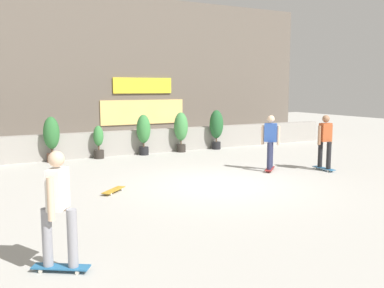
% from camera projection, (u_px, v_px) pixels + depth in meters
% --- Properties ---
extents(ground_plane, '(48.00, 48.00, 0.00)m').
position_uv_depth(ground_plane, '(219.00, 185.00, 11.16)').
color(ground_plane, '#B2AFA8').
extents(planter_wall, '(18.00, 0.40, 0.90)m').
position_uv_depth(planter_wall, '(137.00, 142.00, 16.35)').
color(planter_wall, gray).
rests_on(planter_wall, ground).
extents(building_backdrop, '(20.00, 2.08, 6.50)m').
position_uv_depth(building_backdrop, '(105.00, 71.00, 19.48)').
color(building_backdrop, '#60564C').
rests_on(building_backdrop, ground).
extents(potted_plant_0, '(0.54, 0.54, 1.55)m').
position_uv_depth(potted_plant_0, '(51.00, 136.00, 14.40)').
color(potted_plant_0, brown).
rests_on(potted_plant_0, ground).
extents(potted_plant_1, '(0.36, 0.36, 1.18)m').
position_uv_depth(potted_plant_1, '(99.00, 141.00, 15.18)').
color(potted_plant_1, '#2D2823').
rests_on(potted_plant_1, ground).
extents(potted_plant_2, '(0.52, 0.52, 1.52)m').
position_uv_depth(potted_plant_2, '(144.00, 132.00, 15.94)').
color(potted_plant_2, black).
rests_on(potted_plant_2, ground).
extents(potted_plant_3, '(0.54, 0.54, 1.56)m').
position_uv_depth(potted_plant_3, '(181.00, 129.00, 16.67)').
color(potted_plant_3, '#2D2823').
rests_on(potted_plant_3, ground).
extents(potted_plant_4, '(0.56, 0.56, 1.60)m').
position_uv_depth(potted_plant_4, '(216.00, 126.00, 17.42)').
color(potted_plant_4, black).
rests_on(potted_plant_4, ground).
extents(skater_by_wall_right, '(0.56, 0.80, 1.70)m').
position_uv_depth(skater_by_wall_right, '(325.00, 140.00, 12.97)').
color(skater_by_wall_right, '#266699').
rests_on(skater_by_wall_right, ground).
extents(skater_far_left, '(0.78, 0.61, 1.70)m').
position_uv_depth(skater_far_left, '(58.00, 206.00, 5.80)').
color(skater_far_left, '#266699').
rests_on(skater_far_left, ground).
extents(skater_by_wall_left, '(0.71, 0.70, 1.70)m').
position_uv_depth(skater_by_wall_left, '(270.00, 140.00, 12.89)').
color(skater_by_wall_left, maroon).
rests_on(skater_by_wall_left, ground).
extents(skateboard_near_camera, '(0.73, 0.69, 0.08)m').
position_uv_depth(skateboard_near_camera, '(114.00, 190.00, 10.33)').
color(skateboard_near_camera, '#BF8C26').
rests_on(skateboard_near_camera, ground).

